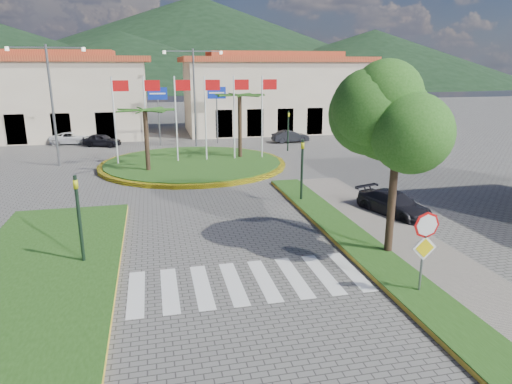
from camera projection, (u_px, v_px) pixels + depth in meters
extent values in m
plane|color=#5F5C5A|center=(280.00, 357.00, 10.80)|extent=(160.00, 160.00, 0.00)
cube|color=gray|center=(451.00, 289.00, 13.95)|extent=(4.00, 28.00, 0.15)
cube|color=#214714|center=(416.00, 293.00, 13.69)|extent=(1.60, 28.00, 0.18)
cube|color=#214714|center=(41.00, 273.00, 15.02)|extent=(5.00, 14.00, 0.18)
cube|color=silver|center=(246.00, 282.00, 14.56)|extent=(8.00, 3.00, 0.01)
cylinder|color=yellow|center=(193.00, 164.00, 31.43)|extent=(12.70, 12.70, 0.24)
cylinder|color=#214714|center=(193.00, 164.00, 31.42)|extent=(12.00, 12.00, 0.30)
cylinder|color=black|center=(147.00, 143.00, 28.40)|extent=(0.28, 0.28, 4.05)
cylinder|color=black|center=(240.00, 128.00, 32.53)|extent=(0.28, 0.28, 4.68)
cylinder|color=silver|center=(115.00, 123.00, 30.06)|extent=(0.10, 0.10, 6.00)
cube|color=red|center=(121.00, 86.00, 29.53)|extent=(1.00, 0.03, 0.70)
cylinder|color=silver|center=(146.00, 122.00, 30.49)|extent=(0.10, 0.10, 6.00)
cube|color=red|center=(152.00, 86.00, 29.96)|extent=(1.00, 0.03, 0.70)
cylinder|color=silver|center=(176.00, 122.00, 30.92)|extent=(0.10, 0.10, 6.00)
cube|color=red|center=(183.00, 85.00, 30.39)|extent=(1.00, 0.03, 0.70)
cylinder|color=silver|center=(206.00, 121.00, 31.35)|extent=(0.10, 0.10, 6.00)
cube|color=red|center=(213.00, 85.00, 30.82)|extent=(1.00, 0.03, 0.70)
cylinder|color=silver|center=(234.00, 120.00, 31.78)|extent=(0.10, 0.10, 6.00)
cube|color=red|center=(242.00, 85.00, 31.25)|extent=(1.00, 0.03, 0.70)
cylinder|color=silver|center=(262.00, 119.00, 32.20)|extent=(0.10, 0.10, 6.00)
cube|color=red|center=(270.00, 84.00, 31.68)|extent=(1.00, 0.03, 0.70)
cylinder|color=slate|center=(422.00, 257.00, 13.40)|extent=(0.07, 0.07, 2.50)
cylinder|color=red|center=(427.00, 225.00, 13.08)|extent=(0.80, 0.03, 0.80)
cube|color=yellow|center=(425.00, 248.00, 13.26)|extent=(0.78, 0.03, 0.78)
cylinder|color=black|center=(392.00, 197.00, 16.09)|extent=(0.28, 0.28, 4.40)
ellipsoid|color=#1F5316|center=(399.00, 111.00, 15.29)|extent=(3.60, 3.60, 3.20)
cylinder|color=black|center=(80.00, 221.00, 15.36)|extent=(0.12, 0.12, 3.20)
imported|color=#BFC012|center=(77.00, 193.00, 15.09)|extent=(0.15, 0.18, 0.90)
cylinder|color=black|center=(302.00, 171.00, 22.61)|extent=(0.12, 0.12, 3.20)
imported|color=#BFC012|center=(302.00, 152.00, 22.34)|extent=(0.15, 0.18, 0.90)
cylinder|color=black|center=(288.00, 131.00, 36.51)|extent=(0.12, 0.12, 3.20)
imported|color=#BFC012|center=(288.00, 119.00, 36.24)|extent=(0.18, 0.15, 0.90)
cylinder|color=slate|center=(159.00, 115.00, 38.79)|extent=(0.12, 0.12, 5.20)
cube|color=#1029AE|center=(158.00, 94.00, 38.26)|extent=(1.60, 0.05, 1.00)
cylinder|color=slate|center=(217.00, 114.00, 39.87)|extent=(0.12, 0.12, 5.20)
cube|color=#1029AE|center=(217.00, 93.00, 39.33)|extent=(1.60, 0.05, 1.00)
cylinder|color=slate|center=(195.00, 99.00, 38.12)|extent=(0.16, 0.16, 8.00)
cube|color=slate|center=(178.00, 51.00, 36.85)|extent=(2.40, 0.08, 0.08)
cube|color=slate|center=(208.00, 51.00, 37.36)|extent=(2.40, 0.08, 0.08)
cylinder|color=slate|center=(53.00, 107.00, 30.34)|extent=(0.16, 0.16, 8.00)
cube|color=slate|center=(25.00, 47.00, 29.07)|extent=(2.40, 0.08, 0.08)
cube|color=slate|center=(65.00, 48.00, 29.58)|extent=(2.40, 0.08, 0.08)
cube|color=beige|center=(26.00, 101.00, 42.55)|extent=(22.00, 9.00, 7.00)
cube|color=#A63620|center=(20.00, 59.00, 41.55)|extent=(23.32, 9.54, 0.50)
cube|color=#A63620|center=(19.00, 53.00, 41.41)|extent=(16.50, 4.95, 0.60)
cube|color=beige|center=(274.00, 97.00, 47.70)|extent=(18.00, 9.00, 7.00)
cube|color=#A63620|center=(274.00, 60.00, 46.70)|extent=(19.08, 9.54, 0.50)
cube|color=#A63620|center=(274.00, 55.00, 46.57)|extent=(13.50, 4.95, 0.60)
cone|color=black|center=(198.00, 41.00, 160.29)|extent=(180.00, 180.00, 30.00)
cone|color=black|center=(373.00, 58.00, 150.22)|extent=(120.00, 120.00, 18.00)
cone|color=black|center=(121.00, 61.00, 128.62)|extent=(110.00, 110.00, 16.00)
imported|color=white|center=(72.00, 138.00, 40.08)|extent=(3.92, 2.06, 1.05)
imported|color=black|center=(102.00, 140.00, 38.84)|extent=(3.46, 2.52, 1.09)
imported|color=black|center=(290.00, 136.00, 40.86)|extent=(3.33, 1.33, 1.08)
imported|color=black|center=(394.00, 204.00, 20.84)|extent=(2.69, 4.13, 1.11)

